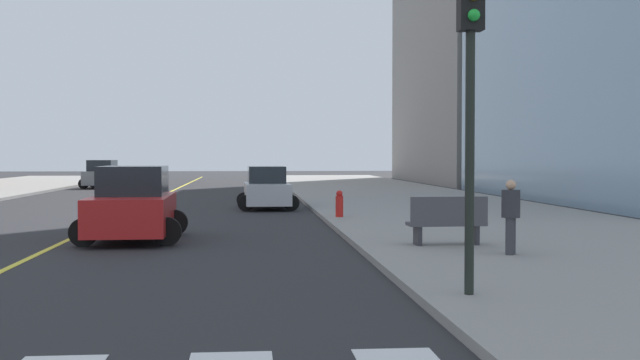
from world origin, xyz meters
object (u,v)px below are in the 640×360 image
at_px(car_silver_second, 267,189).
at_px(car_gray_third, 103,175).
at_px(park_bench, 447,222).
at_px(pedestrian_waiting_east, 511,213).
at_px(fire_hydrant, 339,204).
at_px(traffic_light_near_corner, 471,62).
at_px(car_red_nearest, 133,206).

height_order(car_silver_second, car_gray_third, car_gray_third).
distance_m(park_bench, pedestrian_waiting_east, 2.07).
xyz_separation_m(car_gray_third, park_bench, (14.30, -37.11, -0.19)).
bearing_deg(fire_hydrant, traffic_light_near_corner, -89.15).
relative_size(park_bench, fire_hydrant, 2.05).
bearing_deg(park_bench, traffic_light_near_corner, 166.54).
bearing_deg(car_silver_second, car_red_nearest, 70.78).
relative_size(car_silver_second, park_bench, 2.18).
height_order(traffic_light_near_corner, pedestrian_waiting_east, traffic_light_near_corner).
height_order(car_silver_second, park_bench, car_silver_second).
bearing_deg(traffic_light_near_corner, fire_hydrant, -89.15).
relative_size(traffic_light_near_corner, park_bench, 2.69).
bearing_deg(park_bench, fire_hydrant, 7.75).
xyz_separation_m(car_red_nearest, pedestrian_waiting_east, (8.43, -4.99, 0.10)).
relative_size(car_silver_second, fire_hydrant, 4.47).
height_order(car_red_nearest, fire_hydrant, car_red_nearest).
xyz_separation_m(car_red_nearest, car_gray_third, (-6.75, 33.98, -0.02)).
distance_m(car_red_nearest, car_gray_third, 34.64).
bearing_deg(pedestrian_waiting_east, car_red_nearest, 90.46).
bearing_deg(car_red_nearest, car_silver_second, -108.45).
bearing_deg(car_silver_second, fire_hydrant, 107.70).
relative_size(car_gray_third, fire_hydrant, 4.85).
bearing_deg(park_bench, pedestrian_waiting_east, -156.86).
bearing_deg(car_red_nearest, car_gray_third, -79.77).
relative_size(car_silver_second, car_gray_third, 0.92).
xyz_separation_m(car_silver_second, pedestrian_waiting_east, (4.67, -16.93, 0.19)).
distance_m(car_silver_second, fire_hydrant, 6.85).
height_order(pedestrian_waiting_east, fire_hydrant, pedestrian_waiting_east).
bearing_deg(pedestrian_waiting_east, car_gray_third, 52.36).
distance_m(park_bench, fire_hydrant, 8.76).
height_order(car_red_nearest, park_bench, car_red_nearest).
bearing_deg(car_red_nearest, traffic_light_near_corner, 122.03).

